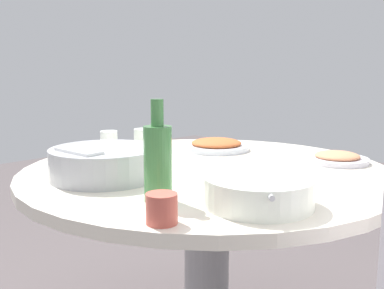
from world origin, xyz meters
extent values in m
cylinder|color=#99999E|center=(0.00, 0.00, 0.37)|extent=(0.14, 0.14, 0.68)
cylinder|color=silver|center=(0.00, 0.00, 0.72)|extent=(1.15, 1.15, 0.03)
cylinder|color=#B2B5BA|center=(-0.30, 0.12, 0.78)|extent=(0.31, 0.31, 0.09)
ellipsoid|color=white|center=(-0.30, 0.12, 0.79)|extent=(0.25, 0.25, 0.09)
cube|color=white|center=(-0.38, 0.11, 0.83)|extent=(0.07, 0.15, 0.01)
cylinder|color=white|center=(-0.20, -0.35, 0.77)|extent=(0.25, 0.25, 0.07)
cylinder|color=black|center=(-0.20, -0.35, 0.77)|extent=(0.22, 0.22, 0.05)
cylinder|color=silver|center=(-0.20, -0.35, 0.80)|extent=(0.19, 0.21, 0.01)
cylinder|color=white|center=(0.25, 0.19, 0.75)|extent=(0.25, 0.25, 0.02)
ellipsoid|color=#C15D2E|center=(0.25, 0.19, 0.77)|extent=(0.19, 0.19, 0.03)
cylinder|color=silver|center=(0.36, -0.25, 0.75)|extent=(0.20, 0.20, 0.02)
ellipsoid|color=tan|center=(0.36, -0.25, 0.76)|extent=(0.15, 0.15, 0.03)
cylinder|color=#407E41|center=(-0.34, -0.16, 0.83)|extent=(0.07, 0.07, 0.18)
cylinder|color=#407E41|center=(-0.34, -0.16, 0.95)|extent=(0.03, 0.03, 0.06)
cylinder|color=white|center=(0.11, 0.45, 0.78)|extent=(0.08, 0.08, 0.07)
cylinder|color=white|center=(-0.02, 0.51, 0.77)|extent=(0.07, 0.07, 0.07)
cylinder|color=#C35346|center=(-0.44, -0.28, 0.77)|extent=(0.06, 0.06, 0.06)
camera|label=1|loc=(-0.99, -0.92, 1.05)|focal=41.47mm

